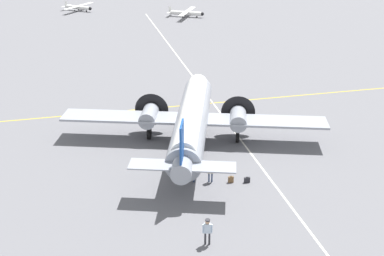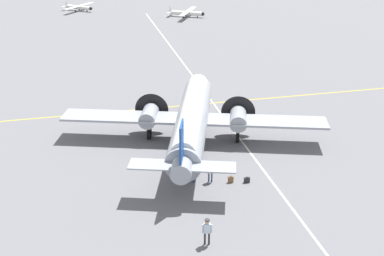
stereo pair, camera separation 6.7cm
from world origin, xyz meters
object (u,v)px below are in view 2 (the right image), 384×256
(light_aircraft_taxiing, at_px, (79,7))
(passenger_boarding, at_px, (210,171))
(airliner_main, at_px, (192,117))
(light_aircraft_distant, at_px, (187,13))
(ramp_agent, at_px, (192,169))
(suitcase_near_door, at_px, (231,179))
(suitcase_upright_spare, at_px, (247,180))
(crew_foreground, at_px, (207,229))

(light_aircraft_taxiing, bearing_deg, passenger_boarding, -44.92)
(airliner_main, xyz_separation_m, light_aircraft_distant, (-11.79, -54.59, -1.81))
(ramp_agent, bearing_deg, suitcase_near_door, -145.09)
(airliner_main, distance_m, ramp_agent, 6.71)
(suitcase_near_door, height_order, suitcase_upright_spare, suitcase_near_door)
(passenger_boarding, distance_m, light_aircraft_taxiing, 72.92)
(light_aircraft_distant, bearing_deg, airliner_main, -73.92)
(airliner_main, relative_size, suitcase_near_door, 42.82)
(crew_foreground, distance_m, suitcase_upright_spare, 8.23)
(suitcase_near_door, relative_size, suitcase_upright_spare, 1.15)
(airliner_main, bearing_deg, light_aircraft_taxiing, 25.30)
(crew_foreground, height_order, suitcase_upright_spare, crew_foreground)
(crew_foreground, bearing_deg, light_aircraft_distant, 91.39)
(suitcase_near_door, relative_size, light_aircraft_taxiing, 0.07)
(ramp_agent, height_order, light_aircraft_distant, light_aircraft_distant)
(crew_foreground, bearing_deg, airliner_main, 93.45)
(crew_foreground, height_order, suitcase_near_door, crew_foreground)
(crew_foreground, relative_size, ramp_agent, 1.01)
(passenger_boarding, bearing_deg, light_aircraft_taxiing, 109.61)
(light_aircraft_distant, distance_m, light_aircraft_taxiing, 23.20)
(airliner_main, bearing_deg, suitcase_upright_spare, -143.36)
(suitcase_near_door, relative_size, light_aircraft_distant, 0.06)
(suitcase_upright_spare, relative_size, light_aircraft_distant, 0.05)
(crew_foreground, xyz_separation_m, suitcase_upright_spare, (-4.91, -6.54, -0.95))
(passenger_boarding, bearing_deg, ramp_agent, 177.23)
(passenger_boarding, distance_m, ramp_agent, 1.39)
(airliner_main, distance_m, light_aircraft_distant, 55.88)
(airliner_main, height_order, suitcase_upright_spare, airliner_main)
(passenger_boarding, relative_size, suitcase_upright_spare, 3.45)
(passenger_boarding, xyz_separation_m, light_aircraft_taxiing, (8.39, -72.44, -0.23))
(ramp_agent, xyz_separation_m, suitcase_near_door, (-2.84, 0.79, -0.87))
(crew_foreground, height_order, light_aircraft_taxiing, crew_foreground)
(airliner_main, distance_m, suitcase_near_door, 7.65)
(suitcase_near_door, bearing_deg, ramp_agent, -15.59)
(ramp_agent, distance_m, suitcase_near_door, 3.08)
(airliner_main, bearing_deg, passenger_boarding, -163.67)
(airliner_main, distance_m, suitcase_upright_spare, 8.24)
(suitcase_near_door, bearing_deg, airliner_main, -79.47)
(passenger_boarding, distance_m, suitcase_near_door, 1.74)
(passenger_boarding, relative_size, ramp_agent, 0.89)
(light_aircraft_distant, bearing_deg, ramp_agent, -74.04)
(light_aircraft_distant, height_order, light_aircraft_taxiing, light_aircraft_distant)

